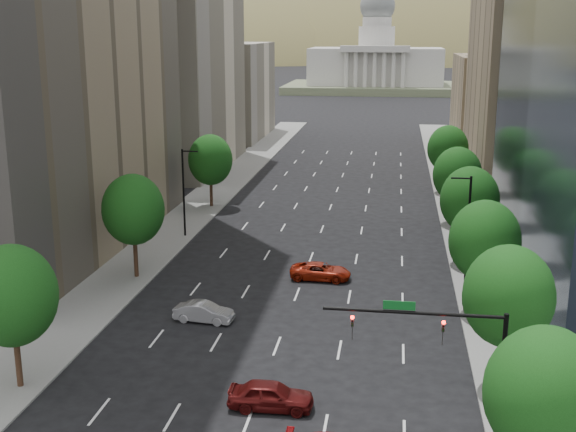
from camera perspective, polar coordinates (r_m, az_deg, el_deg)
The scene contains 23 objects.
sidewalk_left at distance 71.67m, azimuth -10.61°, elevation -2.54°, with size 6.00×200.00×0.15m, color slate.
sidewalk_right at distance 68.44m, azimuth 14.84°, elevation -3.59°, with size 6.00×200.00×0.15m, color slate.
midrise_cream_left at distance 112.59m, azimuth -8.56°, elevation 12.57°, with size 14.00×30.00×35.00m, color beige.
filler_left at distance 144.92m, azimuth -4.65°, elevation 9.65°, with size 14.00×26.00×18.00m, color beige.
parking_tan_right at distance 106.44m, azimuth 18.21°, elevation 10.60°, with size 14.00×30.00×30.00m, color #8C7759.
filler_right at distance 139.50m, azimuth 15.76°, elevation 8.58°, with size 14.00×26.00×16.00m, color #8C7759.
tree_right_0 at distance 34.07m, azimuth 19.24°, elevation -12.88°, with size 5.20×5.20×8.39m.
tree_right_1 at distance 43.90m, azimuth 16.69°, elevation -5.98°, with size 5.20×5.20×8.75m.
tree_right_2 at distance 55.27m, azimuth 14.97°, elevation -1.86°, with size 5.20×5.20×8.61m.
tree_right_3 at distance 66.77m, azimuth 13.88°, elevation 1.21°, with size 5.20×5.20×8.89m.
tree_right_4 at distance 80.51m, azimuth 12.97°, elevation 3.13°, with size 5.20×5.20×8.46m.
tree_right_5 at distance 96.18m, azimuth 12.27°, elevation 5.11°, with size 5.20×5.20×8.75m.
tree_left_0 at distance 45.00m, azimuth -20.59°, elevation -5.80°, with size 5.20×5.20×8.75m.
tree_left_1 at distance 62.38m, azimuth -11.89°, elevation 0.48°, with size 5.20×5.20×8.97m.
tree_left_2 at distance 86.78m, azimuth -6.03°, elevation 4.34°, with size 5.20×5.20×8.68m.
streetlight_rn at distance 62.12m, azimuth 13.72°, elevation -0.74°, with size 1.70×0.20×9.00m.
streetlight_ln at distance 74.48m, azimuth -8.04°, elevation 1.99°, with size 1.70×0.20×9.00m.
traffic_signal at distance 38.15m, azimuth 12.65°, elevation -9.76°, with size 9.12×0.40×7.38m.
capitol at distance 254.90m, azimuth 6.81°, elevation 11.46°, with size 60.00×40.00×35.20m.
foothills at distance 607.62m, azimuth 10.99°, elevation 8.47°, with size 720.00×413.00×263.00m.
car_maroon at distance 41.94m, azimuth -1.33°, elevation -13.71°, with size 1.91×4.76×1.62m, color #4B0D0C.
car_silver at distance 53.79m, azimuth -6.53°, elevation -7.40°, with size 1.51×4.32×1.42m, color #9C9CA1.
car_red_far at distance 62.21m, azimuth 2.54°, elevation -4.30°, with size 2.35×5.10×1.42m, color maroon.
Camera 1 is at (7.30, -4.81, 20.46)m, focal length 45.95 mm.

